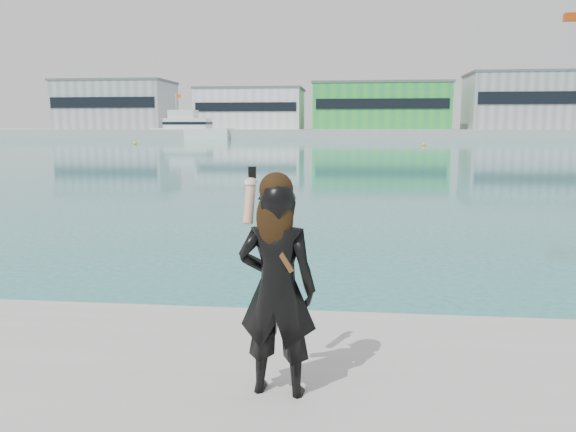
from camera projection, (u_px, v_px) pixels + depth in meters
The scene contains 12 objects.
ground at pixel (203, 426), 5.10m from camera, with size 500.00×500.00×0.00m, color #186872.
far_quay at pixel (345, 133), 132.54m from camera, with size 320.00×40.00×2.00m, color #9E9E99.
warehouse_grey_left at pixel (116, 105), 135.41m from camera, with size 26.52×16.36×11.50m.
warehouse_white at pixel (251, 109), 132.01m from camera, with size 24.48×15.35×9.50m.
warehouse_green at pixel (380, 106), 128.71m from camera, with size 30.60×16.36×10.50m.
warehouse_grey_right at pixel (525, 101), 125.10m from camera, with size 25.50×15.35×12.50m.
flagpole_left at pixel (177, 109), 126.91m from camera, with size 1.28×0.16×8.00m.
flagpole_right at pixel (448, 108), 120.45m from camera, with size 1.28×0.16×8.00m.
motor_yacht at pixel (190, 128), 118.48m from camera, with size 17.47×6.46×7.97m.
buoy_far at pixel (135, 144), 83.72m from camera, with size 0.50×0.50×0.50m, color yellow.
buoy_extra at pixel (424, 146), 78.74m from camera, with size 0.50×0.50×0.50m, color yellow.
woman at pixel (277, 283), 3.93m from camera, with size 0.59×0.42×1.62m.
Camera 1 is at (1.29, -4.62, 2.70)m, focal length 35.00 mm.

